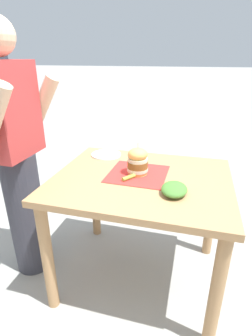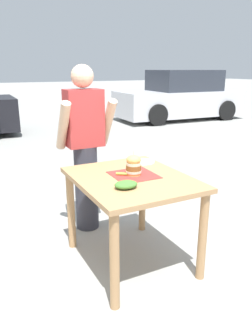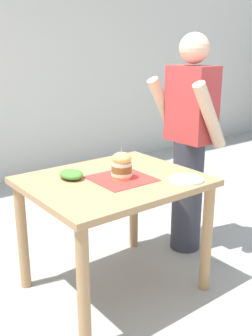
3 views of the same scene
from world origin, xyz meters
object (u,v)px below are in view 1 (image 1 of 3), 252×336
(sandwich, at_px, (138,161))
(diner_across_table, at_px, (17,157))
(pickle_spear, at_px, (129,177))
(side_plate_with_forks, at_px, (106,155))
(patio_table, at_px, (141,196))
(side_salad, at_px, (174,189))

(sandwich, xyz_separation_m, diner_across_table, (-0.15, 0.76, 0.01))
(sandwich, relative_size, pickle_spear, 2.19)
(side_plate_with_forks, distance_m, diner_across_table, 0.62)
(pickle_spear, distance_m, side_plate_with_forks, 0.45)
(patio_table, height_order, pickle_spear, pickle_spear)
(side_salad, bearing_deg, pickle_spear, 69.92)
(sandwich, height_order, side_plate_with_forks, sandwich)
(diner_across_table, bearing_deg, sandwich, -79.12)
(pickle_spear, bearing_deg, side_salad, -110.08)
(pickle_spear, xyz_separation_m, side_salad, (-0.10, -0.28, 0.01))
(side_salad, height_order, diner_across_table, diner_across_table)
(pickle_spear, height_order, side_salad, side_salad)
(pickle_spear, height_order, side_plate_with_forks, pickle_spear)
(patio_table, relative_size, side_salad, 5.97)
(sandwich, bearing_deg, side_plate_with_forks, 48.49)
(side_salad, bearing_deg, sandwich, 51.28)
(side_salad, xyz_separation_m, diner_across_table, (0.05, 1.01, 0.07))
(sandwich, xyz_separation_m, pickle_spear, (-0.10, 0.03, -0.07))
(patio_table, distance_m, side_salad, 0.31)
(patio_table, xyz_separation_m, sandwich, (0.04, 0.04, 0.22))
(patio_table, distance_m, sandwich, 0.22)
(sandwich, height_order, pickle_spear, sandwich)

